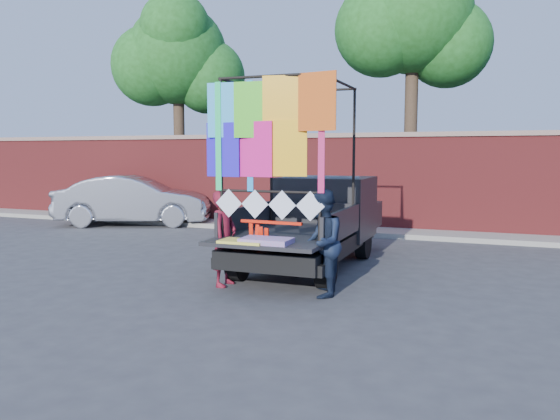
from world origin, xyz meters
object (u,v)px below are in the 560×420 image
(pickup_truck, at_px, (319,220))
(sedan, at_px, (134,200))
(man, at_px, (322,243))
(woman, at_px, (224,238))

(pickup_truck, distance_m, sedan, 7.25)
(pickup_truck, height_order, man, pickup_truck)
(pickup_truck, bearing_deg, woman, -108.63)
(woman, bearing_deg, man, -93.17)
(sedan, relative_size, woman, 2.89)
(pickup_truck, height_order, woman, pickup_truck)
(pickup_truck, bearing_deg, man, -71.84)
(sedan, distance_m, woman, 7.96)
(sedan, bearing_deg, pickup_truck, -137.66)
(man, bearing_deg, woman, -106.34)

